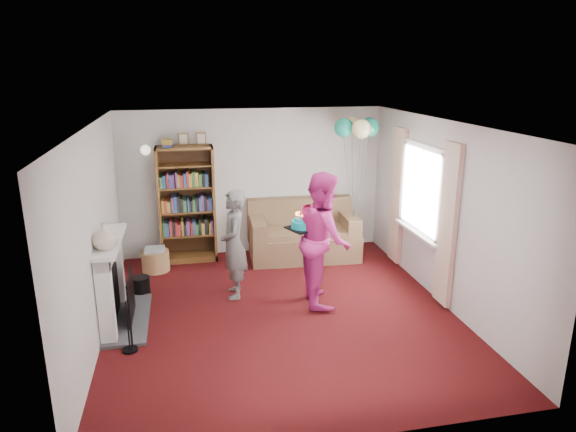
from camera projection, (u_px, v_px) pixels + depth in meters
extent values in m
plane|color=black|center=(281.00, 313.00, 6.86)|extent=(5.00, 5.00, 0.00)
cube|color=silver|center=(253.00, 182.00, 8.87)|extent=(4.50, 0.02, 2.50)
cube|color=silver|center=(94.00, 235.00, 6.07)|extent=(0.02, 5.00, 2.50)
cube|color=silver|center=(444.00, 214.00, 6.95)|extent=(0.02, 5.00, 2.50)
cube|color=white|center=(281.00, 124.00, 6.16)|extent=(4.50, 5.00, 0.01)
cube|color=#3F3F42|center=(127.00, 319.00, 6.65)|extent=(0.55, 1.40, 0.04)
cube|color=white|center=(106.00, 303.00, 5.96)|extent=(0.18, 0.14, 1.06)
cube|color=white|center=(116.00, 268.00, 7.00)|extent=(0.18, 0.14, 1.06)
cube|color=white|center=(108.00, 249.00, 6.35)|extent=(0.18, 1.24, 0.16)
cube|color=white|center=(109.00, 241.00, 6.32)|extent=(0.28, 1.35, 0.05)
cube|color=black|center=(110.00, 288.00, 6.49)|extent=(0.10, 0.80, 0.86)
cube|color=black|center=(131.00, 297.00, 6.58)|extent=(0.02, 0.70, 0.60)
cylinder|color=black|center=(128.00, 326.00, 5.85)|extent=(0.18, 0.18, 0.64)
cylinder|color=black|center=(141.00, 286.00, 7.40)|extent=(0.26, 0.26, 0.26)
cube|color=white|center=(425.00, 147.00, 7.27)|extent=(0.08, 1.30, 0.08)
cube|color=white|center=(419.00, 230.00, 7.62)|extent=(0.08, 1.30, 0.08)
cube|color=white|center=(424.00, 189.00, 7.45)|extent=(0.01, 1.15, 1.20)
cube|color=white|center=(417.00, 232.00, 7.63)|extent=(0.14, 1.32, 0.04)
cube|color=beige|center=(448.00, 226.00, 6.76)|extent=(0.07, 0.38, 2.20)
cube|color=beige|center=(397.00, 196.00, 8.30)|extent=(0.07, 0.38, 2.20)
cylinder|color=gold|center=(146.00, 148.00, 8.29)|extent=(0.04, 0.12, 0.04)
sphere|color=white|center=(146.00, 150.00, 8.21)|extent=(0.16, 0.16, 0.16)
cube|color=#472B14|center=(187.00, 202.00, 8.67)|extent=(0.92, 0.04, 1.94)
cube|color=brown|center=(160.00, 206.00, 8.41)|extent=(0.04, 0.42, 1.94)
cube|color=brown|center=(214.00, 203.00, 8.58)|extent=(0.04, 0.42, 1.94)
cube|color=brown|center=(184.00, 147.00, 8.23)|extent=(0.92, 0.42, 0.04)
cube|color=brown|center=(190.00, 256.00, 8.75)|extent=(0.92, 0.42, 0.10)
cube|color=brown|center=(189.00, 234.00, 8.64)|extent=(0.84, 0.38, 0.03)
cube|color=brown|center=(187.00, 210.00, 8.52)|extent=(0.84, 0.38, 0.02)
cube|color=brown|center=(186.00, 187.00, 8.41)|extent=(0.84, 0.38, 0.02)
cube|color=brown|center=(185.00, 165.00, 8.31)|extent=(0.84, 0.38, 0.02)
cube|color=maroon|center=(167.00, 143.00, 8.14)|extent=(0.16, 0.22, 0.12)
cube|color=brown|center=(183.00, 139.00, 8.24)|extent=(0.16, 0.02, 0.20)
cube|color=brown|center=(201.00, 138.00, 8.30)|extent=(0.16, 0.02, 0.20)
cube|color=brown|center=(304.00, 245.00, 8.83)|extent=(1.83, 0.97, 0.43)
cube|color=brown|center=(299.00, 218.00, 9.07)|extent=(1.83, 0.24, 0.75)
cube|color=brown|center=(258.00, 236.00, 8.62)|extent=(0.24, 0.92, 0.59)
cube|color=brown|center=(348.00, 230.00, 8.93)|extent=(0.24, 0.92, 0.59)
cube|color=brown|center=(281.00, 234.00, 8.61)|extent=(0.77, 0.67, 0.12)
cube|color=brown|center=(328.00, 231.00, 8.77)|extent=(0.77, 0.67, 0.12)
cylinder|color=#AA794F|center=(156.00, 261.00, 8.24)|extent=(0.44, 0.44, 0.33)
cube|color=beige|center=(155.00, 249.00, 8.19)|extent=(0.31, 0.24, 0.06)
imported|color=black|center=(234.00, 244.00, 7.18)|extent=(0.41, 0.59, 1.55)
imported|color=#CB2881|center=(323.00, 238.00, 6.98)|extent=(0.77, 0.95, 1.84)
cube|color=black|center=(303.00, 228.00, 6.96)|extent=(0.38, 0.38, 0.02)
cylinder|color=#0D8E99|center=(303.00, 224.00, 6.95)|extent=(0.32, 0.32, 0.10)
cylinder|color=#0D8E99|center=(303.00, 220.00, 6.93)|extent=(0.23, 0.23, 0.04)
cylinder|color=pink|center=(310.00, 217.00, 6.94)|extent=(0.01, 0.01, 0.09)
sphere|color=orange|center=(310.00, 213.00, 6.92)|extent=(0.02, 0.02, 0.02)
cylinder|color=pink|center=(309.00, 216.00, 6.97)|extent=(0.01, 0.01, 0.09)
sphere|color=orange|center=(309.00, 213.00, 6.96)|extent=(0.02, 0.02, 0.02)
cylinder|color=pink|center=(307.00, 216.00, 7.00)|extent=(0.01, 0.01, 0.09)
sphere|color=orange|center=(307.00, 212.00, 6.98)|extent=(0.02, 0.02, 0.02)
cylinder|color=pink|center=(304.00, 215.00, 7.01)|extent=(0.01, 0.01, 0.09)
sphere|color=orange|center=(304.00, 212.00, 6.99)|extent=(0.02, 0.02, 0.02)
cylinder|color=pink|center=(301.00, 215.00, 7.01)|extent=(0.01, 0.01, 0.09)
sphere|color=orange|center=(301.00, 212.00, 6.99)|extent=(0.02, 0.02, 0.02)
cylinder|color=pink|center=(299.00, 216.00, 6.99)|extent=(0.01, 0.01, 0.09)
sphere|color=orange|center=(299.00, 212.00, 6.98)|extent=(0.02, 0.02, 0.02)
cylinder|color=pink|center=(297.00, 216.00, 6.97)|extent=(0.01, 0.01, 0.09)
sphere|color=orange|center=(297.00, 213.00, 6.96)|extent=(0.02, 0.02, 0.02)
cylinder|color=pink|center=(296.00, 217.00, 6.94)|extent=(0.01, 0.01, 0.09)
sphere|color=orange|center=(296.00, 213.00, 6.92)|extent=(0.02, 0.02, 0.02)
cylinder|color=pink|center=(296.00, 218.00, 6.90)|extent=(0.01, 0.01, 0.09)
sphere|color=orange|center=(296.00, 214.00, 6.89)|extent=(0.02, 0.02, 0.02)
cylinder|color=pink|center=(297.00, 219.00, 6.87)|extent=(0.01, 0.01, 0.09)
sphere|color=orange|center=(297.00, 215.00, 6.85)|extent=(0.02, 0.02, 0.02)
cylinder|color=pink|center=(299.00, 219.00, 6.84)|extent=(0.01, 0.01, 0.09)
sphere|color=orange|center=(299.00, 215.00, 6.83)|extent=(0.02, 0.02, 0.02)
cylinder|color=pink|center=(302.00, 219.00, 6.83)|extent=(0.01, 0.01, 0.09)
sphere|color=orange|center=(302.00, 216.00, 6.82)|extent=(0.02, 0.02, 0.02)
cylinder|color=pink|center=(305.00, 219.00, 6.83)|extent=(0.01, 0.01, 0.09)
sphere|color=orange|center=(305.00, 216.00, 6.82)|extent=(0.02, 0.02, 0.02)
cylinder|color=pink|center=(307.00, 219.00, 6.84)|extent=(0.01, 0.01, 0.09)
sphere|color=orange|center=(307.00, 215.00, 6.83)|extent=(0.02, 0.02, 0.02)
cylinder|color=pink|center=(309.00, 218.00, 6.87)|extent=(0.01, 0.01, 0.09)
sphere|color=orange|center=(309.00, 215.00, 6.86)|extent=(0.02, 0.02, 0.02)
cylinder|color=pink|center=(310.00, 218.00, 6.90)|extent=(0.01, 0.01, 0.09)
sphere|color=orange|center=(310.00, 214.00, 6.89)|extent=(0.02, 0.02, 0.02)
sphere|color=#3F3F3F|center=(352.00, 219.00, 8.66)|extent=(0.02, 0.02, 0.02)
sphere|color=#189A7A|center=(370.00, 127.00, 8.34)|extent=(0.31, 0.31, 0.31)
sphere|color=#FDE99B|center=(352.00, 126.00, 8.51)|extent=(0.31, 0.31, 0.31)
sphere|color=#189A7A|center=(344.00, 128.00, 8.26)|extent=(0.31, 0.31, 0.31)
sphere|color=#FDE99B|center=(361.00, 129.00, 8.09)|extent=(0.31, 0.31, 0.31)
imported|color=beige|center=(104.00, 236.00, 5.95)|extent=(0.38, 0.38, 0.30)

